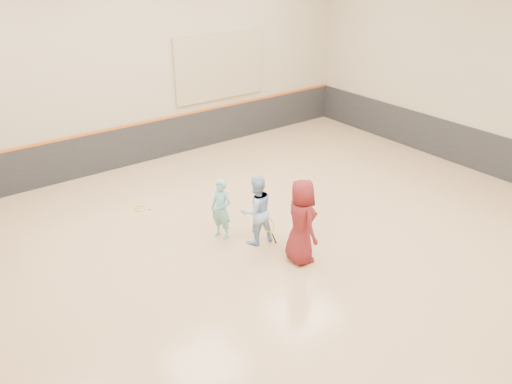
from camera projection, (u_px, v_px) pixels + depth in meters
room at (265, 214)px, 10.52m from camera, size 15.04×12.04×6.22m
wainscot_back at (143, 143)px, 14.90m from camera, size 14.90×0.04×1.20m
wainscot_right at (466, 147)px, 14.62m from camera, size 0.04×11.90×1.20m
accent_stripe at (141, 123)px, 14.62m from camera, size 14.90×0.03×0.06m
acoustic_panel at (220, 67)px, 15.55m from camera, size 3.20×0.08×2.00m
girl at (221, 209)px, 10.94m from camera, size 0.49×0.60×1.41m
instructor at (256, 210)px, 10.71m from camera, size 0.83×0.68×1.58m
young_man at (301, 222)px, 10.03m from camera, size 0.75×0.99×1.82m
held_racket at (269, 225)px, 10.82m from camera, size 0.42×0.42×0.61m
spare_racket at (141, 207)px, 12.40m from camera, size 0.68×0.68×0.10m
ball_under_racket at (309, 251)px, 10.65m from camera, size 0.07×0.07×0.07m
ball_in_hand at (316, 211)px, 9.81m from camera, size 0.07×0.07×0.07m
ball_beside_spare at (253, 201)px, 12.75m from camera, size 0.07×0.07×0.07m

